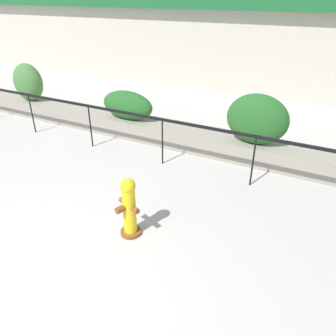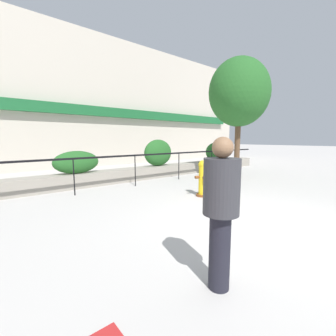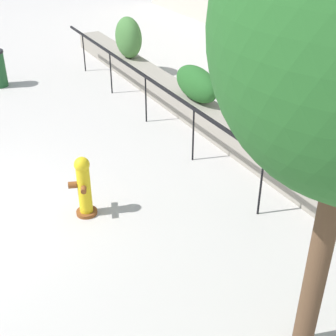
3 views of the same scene
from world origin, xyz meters
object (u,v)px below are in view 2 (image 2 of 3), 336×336
object	(u,v)px
street_tree	(239,93)
pedestrian	(221,205)
hedge_bush_3	(214,152)
hedge_bush_2	(158,153)
fire_hydrant	(202,178)
hedge_bush_1	(76,162)

from	to	relation	value
street_tree	pedestrian	xyz separation A→B (m)	(-6.78, -4.27, -2.69)
hedge_bush_3	street_tree	bearing A→B (deg)	-119.31
hedge_bush_2	pedestrian	bearing A→B (deg)	-122.05
hedge_bush_3	pedestrian	bearing A→B (deg)	-140.85
hedge_bush_2	street_tree	size ratio (longest dim) A/B	0.28
hedge_bush_3	street_tree	world-z (taller)	street_tree
fire_hydrant	pedestrian	size ratio (longest dim) A/B	0.62
hedge_bush_3	fire_hydrant	xyz separation A→B (m)	(-5.08, -3.65, -0.44)
hedge_bush_1	hedge_bush_2	xyz separation A→B (m)	(3.58, 0.00, 0.19)
hedge_bush_2	street_tree	distance (m)	4.37
fire_hydrant	pedestrian	world-z (taller)	pedestrian
hedge_bush_1	hedge_bush_3	size ratio (longest dim) A/B	1.26
hedge_bush_1	hedge_bush_3	world-z (taller)	hedge_bush_3
hedge_bush_3	pedestrian	size ratio (longest dim) A/B	0.72
pedestrian	hedge_bush_2	bearing A→B (deg)	57.95
hedge_bush_1	street_tree	distance (m)	7.22
street_tree	hedge_bush_3	bearing A→B (deg)	60.69
hedge_bush_2	fire_hydrant	size ratio (longest dim) A/B	1.33
hedge_bush_2	fire_hydrant	world-z (taller)	hedge_bush_2
street_tree	hedge_bush_2	bearing A→B (deg)	139.05
hedge_bush_1	pedestrian	bearing A→B (deg)	-94.64
fire_hydrant	pedestrian	distance (m)	4.22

